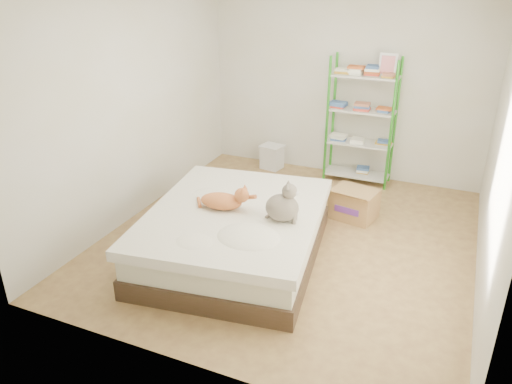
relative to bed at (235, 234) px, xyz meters
The scene contains 7 objects.
room 1.25m from the bed, 56.21° to the left, with size 3.81×4.21×2.61m.
bed is the anchor object (origin of this frame).
orange_cat 0.39m from the bed, behind, with size 0.50×0.27×0.20m, color #D67749, non-canonical shape.
grey_cat 0.68m from the bed, ahead, with size 0.28×0.34×0.39m, color gray, non-canonical shape.
shelf_unit 2.64m from the bed, 74.25° to the left, with size 0.88×0.36×1.74m.
cardboard_box 1.62m from the bed, 55.90° to the left, with size 0.57×0.56×0.40m.
white_bin 2.50m from the bed, 103.00° to the left, with size 0.35×0.32×0.35m.
Camera 1 is at (1.55, -4.55, 2.74)m, focal length 35.00 mm.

